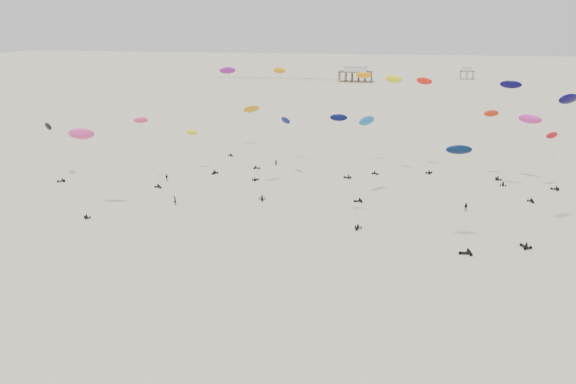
% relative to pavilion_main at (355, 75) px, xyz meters
% --- Properties ---
extents(ground_plane, '(900.00, 900.00, 0.00)m').
position_rel_pavilion_main_xyz_m(ground_plane, '(10.00, -150.00, -4.22)').
color(ground_plane, beige).
extents(pavilion_main, '(21.00, 13.00, 9.80)m').
position_rel_pavilion_main_xyz_m(pavilion_main, '(0.00, 0.00, 0.00)').
color(pavilion_main, brown).
rests_on(pavilion_main, ground).
extents(pavilion_small, '(9.00, 7.00, 8.00)m').
position_rel_pavilion_main_xyz_m(pavilion_small, '(70.00, 30.00, -0.74)').
color(pavilion_small, brown).
rests_on(pavilion_small, ground).
extents(pier_fence, '(80.20, 0.20, 1.50)m').
position_rel_pavilion_main_xyz_m(pier_fence, '(-52.00, -0.00, -3.45)').
color(pier_fence, black).
rests_on(pier_fence, ground).
extents(rig_0, '(7.79, 13.30, 19.95)m').
position_rel_pavilion_main_xyz_m(rig_0, '(-2.15, -239.51, 8.66)').
color(rig_0, black).
rests_on(rig_0, ground).
extents(rig_1, '(5.93, 9.66, 16.97)m').
position_rel_pavilion_main_xyz_m(rig_1, '(51.49, -219.67, 6.68)').
color(rig_1, black).
rests_on(rig_1, ground).
extents(rig_2, '(5.10, 15.91, 26.33)m').
position_rel_pavilion_main_xyz_m(rig_2, '(18.97, -215.22, 13.43)').
color(rig_2, black).
rests_on(rig_2, ground).
extents(rig_3, '(9.38, 5.34, 11.21)m').
position_rel_pavilion_main_xyz_m(rig_3, '(-19.75, -226.12, 1.80)').
color(rig_3, black).
rests_on(rig_3, ground).
extents(rig_4, '(6.68, 4.06, 24.61)m').
position_rel_pavilion_main_xyz_m(rig_4, '(26.61, -219.43, 15.49)').
color(rig_4, black).
rests_on(rig_4, ground).
extents(rig_5, '(9.00, 9.35, 15.53)m').
position_rel_pavilion_main_xyz_m(rig_5, '(0.74, -227.08, 6.72)').
color(rig_5, black).
rests_on(rig_5, ground).
extents(rig_6, '(8.92, 9.73, 25.16)m').
position_rel_pavilion_main_xyz_m(rig_6, '(53.01, -230.94, 15.27)').
color(rig_6, black).
rests_on(rig_6, ground).
extents(rig_7, '(7.74, 7.91, 25.61)m').
position_rel_pavilion_main_xyz_m(rig_7, '(-3.06, -216.75, 13.91)').
color(rig_7, black).
rests_on(rig_7, ground).
extents(rig_8, '(9.92, 14.21, 25.97)m').
position_rel_pavilion_main_xyz_m(rig_8, '(56.04, -255.42, 14.07)').
color(rig_8, black).
rests_on(rig_8, ground).
extents(rig_9, '(4.86, 4.47, 13.12)m').
position_rel_pavilion_main_xyz_m(rig_9, '(63.48, -224.89, 4.24)').
color(rig_9, black).
rests_on(rig_9, ground).
extents(rig_10, '(5.60, 6.56, 17.68)m').
position_rel_pavilion_main_xyz_m(rig_10, '(39.74, -265.21, 7.42)').
color(rig_10, black).
rests_on(rig_10, ground).
extents(rig_11, '(9.19, 8.54, 15.94)m').
position_rel_pavilion_main_xyz_m(rig_11, '(-28.42, -238.32, 5.20)').
color(rig_11, black).
rests_on(rig_11, ground).
extents(rig_12, '(8.09, 7.52, 13.73)m').
position_rel_pavilion_main_xyz_m(rig_12, '(-52.90, -238.92, 5.61)').
color(rig_12, black).
rests_on(rig_12, ground).
extents(rig_13, '(4.25, 8.27, 17.79)m').
position_rel_pavilion_main_xyz_m(rig_13, '(22.22, -239.63, 9.81)').
color(rig_13, black).
rests_on(rig_13, ground).
extents(rig_14, '(6.89, 12.68, 24.80)m').
position_rel_pavilion_main_xyz_m(rig_14, '(-20.23, -200.28, 15.84)').
color(rig_14, black).
rests_on(rig_14, ground).
extents(rig_15, '(9.77, 4.73, 16.22)m').
position_rel_pavilion_main_xyz_m(rig_15, '(58.12, -218.98, 8.45)').
color(rig_15, black).
rests_on(rig_15, ground).
extents(rig_16, '(6.26, 7.42, 23.71)m').
position_rel_pavilion_main_xyz_m(rig_16, '(35.08, -213.98, 13.77)').
color(rig_16, black).
rests_on(rig_16, ground).
extents(rig_17, '(6.55, 8.04, 16.87)m').
position_rel_pavilion_main_xyz_m(rig_17, '(-32.07, -259.36, 9.75)').
color(rig_17, black).
rests_on(rig_17, ground).
extents(rig_19, '(7.11, 7.11, 20.53)m').
position_rel_pavilion_main_xyz_m(rig_19, '(19.89, -256.83, 8.03)').
color(rig_19, black).
rests_on(rig_19, ground).
extents(spectator_0, '(0.99, 0.98, 2.27)m').
position_rel_pavilion_main_xyz_m(spectator_0, '(-15.85, -253.25, -4.22)').
color(spectator_0, black).
rests_on(spectator_0, ground).
extents(spectator_1, '(1.03, 0.69, 1.98)m').
position_rel_pavilion_main_xyz_m(spectator_1, '(43.36, -245.36, -4.22)').
color(spectator_1, black).
rests_on(spectator_1, ground).
extents(spectator_2, '(1.20, 0.71, 1.95)m').
position_rel_pavilion_main_xyz_m(spectator_2, '(-24.84, -236.59, -4.22)').
color(spectator_2, black).
rests_on(spectator_2, ground).
extents(spectator_3, '(0.71, 0.50, 1.92)m').
position_rel_pavilion_main_xyz_m(spectator_3, '(-2.45, -216.72, -4.22)').
color(spectator_3, black).
rests_on(spectator_3, ground).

